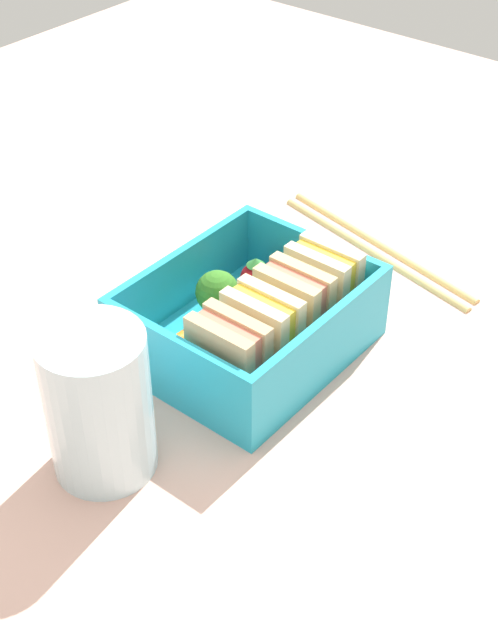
% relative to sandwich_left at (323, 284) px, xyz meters
% --- Properties ---
extents(ground_plane, '(1.20, 1.20, 0.02)m').
position_rel_sandwich_left_xyz_m(ground_plane, '(0.05, -0.03, -0.05)').
color(ground_plane, beige).
extents(bento_tray, '(0.16, 0.13, 0.01)m').
position_rel_sandwich_left_xyz_m(bento_tray, '(0.05, -0.03, -0.03)').
color(bento_tray, '#22A3C2').
rests_on(bento_tray, ground_plane).
extents(bento_rim, '(0.16, 0.13, 0.05)m').
position_rel_sandwich_left_xyz_m(bento_rim, '(0.05, -0.03, -0.00)').
color(bento_rim, '#22A3C2').
rests_on(bento_rim, bento_tray).
extents(sandwich_left, '(0.03, 0.05, 0.06)m').
position_rel_sandwich_left_xyz_m(sandwich_left, '(0.00, 0.00, 0.00)').
color(sandwich_left, beige).
rests_on(sandwich_left, bento_tray).
extents(sandwich_center_left, '(0.03, 0.05, 0.06)m').
position_rel_sandwich_left_xyz_m(sandwich_center_left, '(0.03, 0.00, 0.00)').
color(sandwich_center_left, '#D7B77E').
rests_on(sandwich_center_left, bento_tray).
extents(sandwich_center, '(0.03, 0.05, 0.06)m').
position_rel_sandwich_left_xyz_m(sandwich_center, '(0.07, 0.00, 0.00)').
color(sandwich_center, beige).
rests_on(sandwich_center, bento_tray).
extents(sandwich_center_right, '(0.03, 0.05, 0.06)m').
position_rel_sandwich_left_xyz_m(sandwich_center_right, '(0.10, 0.00, 0.00)').
color(sandwich_center_right, tan).
rests_on(sandwich_center_right, bento_tray).
extents(strawberry_far_left, '(0.02, 0.02, 0.03)m').
position_rel_sandwich_left_xyz_m(strawberry_far_left, '(0.01, -0.06, -0.02)').
color(strawberry_far_left, red).
rests_on(strawberry_far_left, bento_tray).
extents(broccoli_floret, '(0.03, 0.03, 0.04)m').
position_rel_sandwich_left_xyz_m(broccoli_floret, '(0.05, -0.05, -0.00)').
color(broccoli_floret, '#93C15A').
rests_on(broccoli_floret, bento_tray).
extents(carrot_stick_far_left, '(0.04, 0.01, 0.01)m').
position_rel_sandwich_left_xyz_m(carrot_stick_far_left, '(0.09, -0.06, -0.02)').
color(carrot_stick_far_left, orange).
rests_on(carrot_stick_far_left, bento_tray).
extents(chopstick_pair, '(0.06, 0.21, 0.01)m').
position_rel_sandwich_left_xyz_m(chopstick_pair, '(-0.12, -0.02, -0.04)').
color(chopstick_pair, '#D6B56B').
rests_on(chopstick_pair, ground_plane).
extents(drinking_glass, '(0.06, 0.06, 0.10)m').
position_rel_sandwich_left_xyz_m(drinking_glass, '(0.19, -0.03, 0.01)').
color(drinking_glass, silver).
rests_on(drinking_glass, ground_plane).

